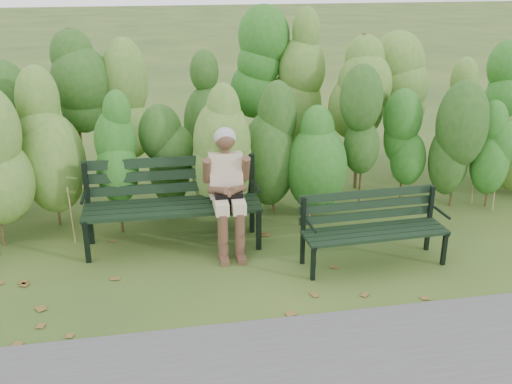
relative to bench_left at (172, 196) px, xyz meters
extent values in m
plane|color=#2A451D|center=(0.87, -0.84, -0.58)|extent=(80.00, 80.00, 0.00)
cylinder|color=#47381E|center=(-1.88, 0.46, -0.18)|extent=(0.03, 0.03, 0.80)
cylinder|color=#47381E|center=(-1.27, 0.46, -0.18)|extent=(0.03, 0.03, 0.80)
ellipsoid|color=#265F1A|center=(-1.27, 0.46, 0.46)|extent=(0.64, 0.64, 1.44)
cylinder|color=#47381E|center=(-0.66, 0.46, -0.18)|extent=(0.03, 0.03, 0.80)
ellipsoid|color=#265F1A|center=(-0.66, 0.46, 0.46)|extent=(0.64, 0.64, 1.44)
cylinder|color=#47381E|center=(-0.04, 0.46, -0.18)|extent=(0.03, 0.03, 0.80)
ellipsoid|color=#265F1A|center=(-0.04, 0.46, 0.46)|extent=(0.64, 0.64, 1.44)
cylinder|color=#47381E|center=(0.57, 0.46, -0.18)|extent=(0.03, 0.03, 0.80)
ellipsoid|color=#265F1A|center=(0.57, 0.46, 0.46)|extent=(0.64, 0.64, 1.44)
cylinder|color=#47381E|center=(1.18, 0.46, -0.18)|extent=(0.03, 0.03, 0.80)
ellipsoid|color=#265F1A|center=(1.18, 0.46, 0.46)|extent=(0.64, 0.64, 1.44)
cylinder|color=#47381E|center=(1.79, 0.46, -0.18)|extent=(0.03, 0.03, 0.80)
ellipsoid|color=#265F1A|center=(1.79, 0.46, 0.46)|extent=(0.64, 0.64, 1.44)
cylinder|color=#47381E|center=(2.40, 0.46, -0.18)|extent=(0.03, 0.03, 0.80)
ellipsoid|color=#265F1A|center=(2.40, 0.46, 0.46)|extent=(0.64, 0.64, 1.44)
cylinder|color=#47381E|center=(3.01, 0.46, -0.18)|extent=(0.03, 0.03, 0.80)
ellipsoid|color=#265F1A|center=(3.01, 0.46, 0.46)|extent=(0.64, 0.64, 1.44)
cylinder|color=#47381E|center=(3.63, 0.46, -0.18)|extent=(0.03, 0.03, 0.80)
ellipsoid|color=#265F1A|center=(3.63, 0.46, 0.46)|extent=(0.64, 0.64, 1.44)
cylinder|color=#47381E|center=(4.24, 0.46, -0.18)|extent=(0.03, 0.03, 0.80)
ellipsoid|color=#265F1A|center=(4.24, 0.46, 0.46)|extent=(0.64, 0.64, 1.44)
cylinder|color=#47381E|center=(-1.81, 1.46, -0.03)|extent=(0.04, 0.04, 1.10)
ellipsoid|color=#204D19|center=(-1.81, 1.46, 0.85)|extent=(0.70, 0.70, 1.98)
cylinder|color=#47381E|center=(-1.05, 1.46, -0.03)|extent=(0.04, 0.04, 1.10)
ellipsoid|color=#204D19|center=(-1.05, 1.46, 0.85)|extent=(0.70, 0.70, 1.98)
cylinder|color=#47381E|center=(-0.28, 1.46, -0.03)|extent=(0.04, 0.04, 1.10)
ellipsoid|color=#204D19|center=(-0.28, 1.46, 0.85)|extent=(0.70, 0.70, 1.98)
cylinder|color=#47381E|center=(0.49, 1.46, -0.03)|extent=(0.04, 0.04, 1.10)
ellipsoid|color=#204D19|center=(0.49, 1.46, 0.85)|extent=(0.70, 0.70, 1.98)
cylinder|color=#47381E|center=(1.26, 1.46, -0.03)|extent=(0.04, 0.04, 1.10)
ellipsoid|color=#204D19|center=(1.26, 1.46, 0.85)|extent=(0.70, 0.70, 1.98)
cylinder|color=#47381E|center=(2.03, 1.46, -0.03)|extent=(0.04, 0.04, 1.10)
ellipsoid|color=#204D19|center=(2.03, 1.46, 0.85)|extent=(0.70, 0.70, 1.98)
cylinder|color=#47381E|center=(2.79, 1.46, -0.03)|extent=(0.04, 0.04, 1.10)
ellipsoid|color=#204D19|center=(2.79, 1.46, 0.85)|extent=(0.70, 0.70, 1.98)
cylinder|color=#47381E|center=(3.56, 1.46, -0.03)|extent=(0.04, 0.04, 1.10)
ellipsoid|color=#204D19|center=(3.56, 1.46, 0.85)|extent=(0.70, 0.70, 1.98)
cylinder|color=#47381E|center=(4.33, 1.46, -0.03)|extent=(0.04, 0.04, 1.10)
ellipsoid|color=#204D19|center=(4.33, 1.46, 0.85)|extent=(0.70, 0.70, 1.98)
cylinder|color=#47381E|center=(5.10, 1.46, -0.03)|extent=(0.04, 0.04, 1.10)
cube|color=brown|center=(0.07, -0.12, -0.57)|extent=(0.09, 0.11, 0.01)
cube|color=brown|center=(2.43, -0.04, -0.57)|extent=(0.11, 0.10, 0.01)
cube|color=brown|center=(3.32, 0.01, -0.57)|extent=(0.11, 0.11, 0.01)
cube|color=brown|center=(2.93, -0.09, -0.57)|extent=(0.11, 0.11, 0.01)
cube|color=brown|center=(0.33, -0.76, -0.57)|extent=(0.11, 0.11, 0.01)
cube|color=brown|center=(-1.77, -0.65, -0.57)|extent=(0.11, 0.10, 0.01)
cube|color=brown|center=(3.59, -0.82, -0.57)|extent=(0.11, 0.11, 0.01)
cube|color=brown|center=(-0.07, -1.35, -0.57)|extent=(0.10, 0.08, 0.01)
cube|color=brown|center=(-1.59, -0.55, -0.57)|extent=(0.09, 0.11, 0.01)
cube|color=brown|center=(-0.31, 0.10, -0.57)|extent=(0.11, 0.11, 0.01)
cube|color=brown|center=(-0.13, -0.82, -0.57)|extent=(0.10, 0.11, 0.01)
cube|color=brown|center=(3.12, -1.77, -0.57)|extent=(0.11, 0.11, 0.01)
cube|color=brown|center=(2.02, -0.38, -0.57)|extent=(0.10, 0.11, 0.01)
cube|color=brown|center=(2.45, -0.74, -0.57)|extent=(0.11, 0.10, 0.01)
cube|color=brown|center=(-0.03, -1.97, -0.57)|extent=(0.09, 0.11, 0.01)
cube|color=brown|center=(2.31, -0.17, -0.57)|extent=(0.11, 0.10, 0.01)
cube|color=black|center=(-0.01, -0.32, -0.09)|extent=(1.96, 0.16, 0.04)
cube|color=black|center=(0.00, -0.19, -0.09)|extent=(1.96, 0.16, 0.04)
cube|color=black|center=(0.00, -0.05, -0.09)|extent=(1.96, 0.16, 0.04)
cube|color=black|center=(0.00, 0.08, -0.09)|extent=(1.96, 0.16, 0.04)
cube|color=black|center=(0.00, 0.19, 0.03)|extent=(1.96, 0.10, 0.11)
cube|color=black|center=(0.00, 0.20, 0.18)|extent=(1.96, 0.10, 0.11)
cube|color=black|center=(0.00, 0.22, 0.34)|extent=(1.96, 0.10, 0.11)
cube|color=black|center=(-0.94, -0.32, -0.33)|extent=(0.06, 0.06, 0.49)
cube|color=black|center=(-0.93, 0.15, -0.09)|extent=(0.06, 0.06, 0.98)
cube|color=black|center=(-0.94, -0.10, -0.11)|extent=(0.06, 0.55, 0.04)
cylinder|color=black|center=(-0.94, -0.16, 0.13)|extent=(0.05, 0.41, 0.04)
cube|color=black|center=(0.93, -0.35, -0.33)|extent=(0.06, 0.06, 0.49)
cube|color=black|center=(0.94, 0.11, -0.09)|extent=(0.06, 0.06, 0.98)
cube|color=black|center=(0.93, -0.14, -0.11)|extent=(0.06, 0.55, 0.04)
cylinder|color=black|center=(0.93, -0.19, 0.13)|extent=(0.05, 0.41, 0.04)
cube|color=black|center=(2.07, -1.10, -0.19)|extent=(1.54, 0.15, 0.03)
cube|color=black|center=(2.07, -1.00, -0.19)|extent=(1.54, 0.15, 0.03)
cube|color=black|center=(2.06, -0.89, -0.19)|extent=(1.54, 0.15, 0.03)
cube|color=black|center=(2.06, -0.78, -0.19)|extent=(1.54, 0.15, 0.03)
cube|color=black|center=(2.06, -0.71, -0.10)|extent=(1.53, 0.11, 0.09)
cube|color=black|center=(2.06, -0.69, 0.02)|extent=(1.53, 0.11, 0.09)
cube|color=black|center=(2.06, -0.68, 0.14)|extent=(1.53, 0.11, 0.09)
cube|color=black|center=(1.34, -1.14, -0.39)|extent=(0.04, 0.04, 0.38)
cube|color=black|center=(1.33, -0.78, -0.19)|extent=(0.04, 0.04, 0.77)
cube|color=black|center=(1.33, -0.97, -0.21)|extent=(0.06, 0.43, 0.03)
cylinder|color=black|center=(1.34, -1.01, -0.02)|extent=(0.04, 0.32, 0.03)
cube|color=black|center=(2.80, -1.09, -0.39)|extent=(0.04, 0.04, 0.38)
cube|color=black|center=(2.79, -0.72, -0.19)|extent=(0.04, 0.04, 0.77)
cube|color=black|center=(2.80, -0.92, -0.21)|extent=(0.06, 0.43, 0.03)
cylinder|color=black|center=(2.80, -0.96, -0.02)|extent=(0.04, 0.32, 0.03)
cube|color=#B5A48E|center=(0.51, -0.34, 0.00)|extent=(0.15, 0.43, 0.13)
cube|color=#B5A48E|center=(0.69, -0.35, 0.00)|extent=(0.15, 0.43, 0.13)
cylinder|color=brown|center=(0.51, -0.52, -0.31)|extent=(0.11, 0.11, 0.53)
cylinder|color=brown|center=(0.69, -0.52, -0.31)|extent=(0.11, 0.11, 0.53)
cube|color=brown|center=(0.50, -0.60, -0.55)|extent=(0.10, 0.21, 0.06)
cube|color=brown|center=(0.69, -0.60, -0.55)|extent=(0.10, 0.21, 0.06)
cube|color=#B5A48E|center=(0.61, -0.07, 0.24)|extent=(0.37, 0.26, 0.53)
cylinder|color=brown|center=(0.61, -0.09, 0.52)|extent=(0.09, 0.09, 0.10)
sphere|color=brown|center=(0.61, -0.10, 0.65)|extent=(0.22, 0.22, 0.22)
ellipsoid|color=gray|center=(0.61, -0.07, 0.68)|extent=(0.25, 0.24, 0.22)
cylinder|color=brown|center=(0.39, -0.15, 0.33)|extent=(0.10, 0.22, 0.32)
cylinder|color=brown|center=(0.82, -0.16, 0.33)|extent=(0.10, 0.22, 0.32)
cylinder|color=brown|center=(0.49, -0.28, 0.14)|extent=(0.23, 0.27, 0.14)
cylinder|color=brown|center=(0.71, -0.29, 0.14)|extent=(0.24, 0.27, 0.14)
sphere|color=brown|center=(0.60, -0.35, 0.12)|extent=(0.11, 0.11, 0.11)
cube|color=black|center=(0.60, -0.34, 0.05)|extent=(0.31, 0.13, 0.16)
camera|label=1|loc=(-0.23, -6.33, 2.48)|focal=42.00mm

